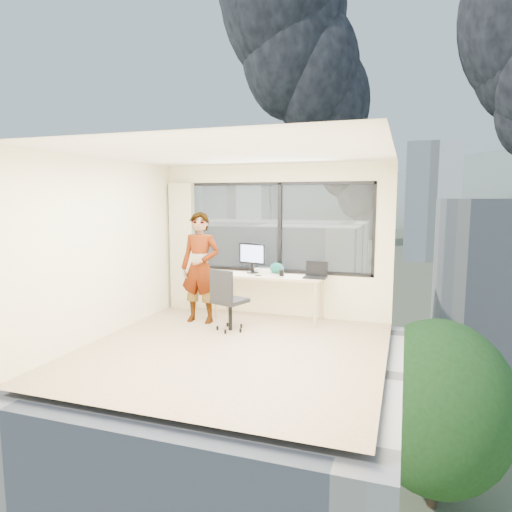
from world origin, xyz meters
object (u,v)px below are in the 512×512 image
at_px(desk, 268,297).
at_px(person, 200,268).
at_px(laptop, 315,271).
at_px(chair, 230,299).
at_px(handbag, 277,268).
at_px(monitor, 252,258).
at_px(game_console, 265,270).

distance_m(desk, person, 1.25).
height_order(person, laptop, person).
relative_size(desk, chair, 1.82).
height_order(chair, handbag, chair).
distance_m(chair, monitor, 1.09).
xyz_separation_m(monitor, laptop, (1.13, -0.16, -0.14)).
xyz_separation_m(person, game_console, (0.85, 0.80, -0.12)).
xyz_separation_m(person, handbag, (1.10, 0.71, -0.06)).
height_order(desk, chair, chair).
bearing_deg(chair, monitor, 106.78).
height_order(person, monitor, person).
height_order(desk, handbag, handbag).
height_order(chair, person, person).
height_order(desk, game_console, game_console).
relative_size(desk, monitor, 3.48).
height_order(chair, monitor, monitor).
bearing_deg(chair, handbag, 84.11).
xyz_separation_m(monitor, game_console, (0.18, 0.14, -0.22)).
distance_m(game_console, laptop, 1.00).
xyz_separation_m(desk, chair, (-0.36, -0.84, 0.12)).
xyz_separation_m(person, monitor, (0.67, 0.66, 0.11)).
relative_size(game_console, handbag, 1.25).
distance_m(desk, chair, 0.92).
xyz_separation_m(chair, game_console, (0.21, 1.10, 0.29)).
distance_m(person, laptop, 1.87).
height_order(laptop, handbag, laptop).
relative_size(chair, monitor, 1.90).
bearing_deg(laptop, handbag, 163.98).
relative_size(desk, person, 1.00).
relative_size(chair, game_console, 3.25).
xyz_separation_m(desk, laptop, (0.80, -0.04, 0.49)).
relative_size(person, monitor, 3.49).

